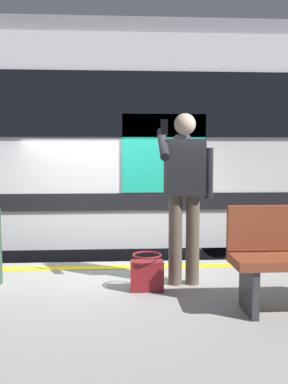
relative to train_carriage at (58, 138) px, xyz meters
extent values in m
plane|color=#3D3D3F|center=(-0.93, 2.20, -2.55)|extent=(25.90, 25.90, 0.00)
cube|color=yellow|center=(-0.93, 2.50, -1.59)|extent=(16.92, 0.16, 0.01)
cube|color=slate|center=(-0.93, 0.71, -2.47)|extent=(22.45, 0.08, 0.16)
cube|color=slate|center=(-0.93, -0.72, -2.47)|extent=(22.45, 0.08, 0.16)
cube|color=silver|center=(0.00, -0.01, -0.10)|extent=(9.43, 2.94, 3.00)
cube|color=gray|center=(0.00, -0.01, 1.52)|extent=(9.25, 2.71, 0.24)
cube|color=black|center=(0.00, 1.48, 0.42)|extent=(8.96, 0.03, 0.90)
cube|color=black|center=(0.00, 1.48, -0.93)|extent=(8.96, 0.03, 0.24)
cube|color=#19A58C|center=(-1.65, 1.49, -0.25)|extent=(1.17, 0.02, 1.09)
cylinder|color=black|center=(-3.07, 1.17, -1.97)|extent=(0.84, 0.12, 0.84)
cylinder|color=black|center=(-3.07, -1.18, -1.97)|extent=(0.84, 0.12, 0.84)
cylinder|color=brown|center=(-1.76, 3.19, -1.13)|extent=(0.14, 0.14, 0.92)
cylinder|color=brown|center=(-1.58, 3.19, -1.13)|extent=(0.14, 0.14, 0.92)
cube|color=black|center=(-1.67, 3.19, -0.39)|extent=(0.40, 0.24, 0.57)
sphere|color=black|center=(-1.67, 3.03, -0.12)|extent=(0.20, 0.20, 0.20)
sphere|color=beige|center=(-1.67, 3.19, 0.05)|extent=(0.22, 0.22, 0.22)
cylinder|color=black|center=(-1.92, 3.19, -0.44)|extent=(0.09, 0.09, 0.52)
cylinder|color=black|center=(-1.44, 3.27, -0.15)|extent=(0.09, 0.42, 0.33)
cube|color=black|center=(-1.44, 3.37, 0.01)|extent=(0.07, 0.02, 0.15)
cube|color=maroon|center=(-1.28, 3.38, -1.45)|extent=(0.32, 0.17, 0.30)
torus|color=maroon|center=(-1.28, 3.38, -1.24)|extent=(0.29, 0.29, 0.02)
cube|color=#333338|center=(-2.10, 4.05, -1.37)|extent=(0.06, 0.40, 0.45)
camera|label=1|loc=(-0.97, 7.66, -0.22)|focal=41.52mm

